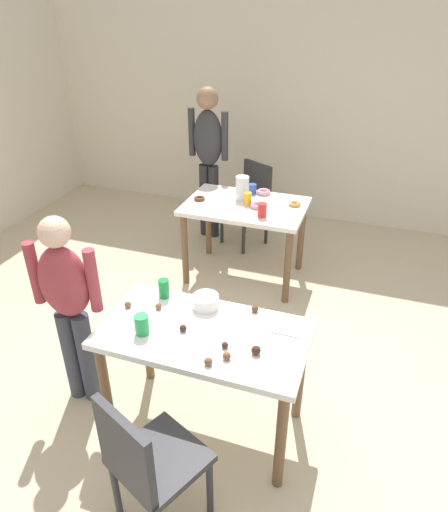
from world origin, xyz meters
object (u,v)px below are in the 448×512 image
person_girl_near (68,300)px  pitcher_far (242,188)px  dining_table_near (204,347)px  dining_table_far (245,216)px  mixing_bowl (206,301)px  chair_near_table (146,460)px  chair_far_table (250,199)px  person_adult_far (208,151)px  soda_can (164,289)px

person_girl_near → pitcher_far: (0.50, 1.95, 0.06)m
dining_table_near → pitcher_far: bearing=100.9°
dining_table_far → mixing_bowl: (0.23, -1.58, 0.15)m
mixing_bowl → pitcher_far: (-0.29, 1.69, 0.07)m
dining_table_near → mixing_bowl: mixing_bowl is taller
dining_table_near → dining_table_far: size_ratio=1.09×
chair_near_table → chair_far_table: 3.23m
pitcher_far → chair_far_table: bearing=98.8°
person_girl_near → mixing_bowl: 0.84m
person_girl_near → person_adult_far: size_ratio=0.83×
person_adult_far → pitcher_far: size_ratio=7.58×
chair_near_table → pitcher_far: 2.65m
soda_can → chair_far_table: bearing=92.6°
dining_table_near → soda_can: (-0.36, 0.24, 0.18)m
chair_near_table → pitcher_far: pitcher_far is taller
dining_table_far → pitcher_far: size_ratio=5.08×
person_girl_near → person_adult_far: person_adult_far is taller
chair_near_table → dining_table_far: bearing=96.3°
dining_table_far → chair_far_table: size_ratio=1.24×
chair_far_table → person_adult_far: 0.67m
dining_table_far → pitcher_far: (-0.07, 0.12, 0.22)m
chair_far_table → soda_can: (0.10, -2.27, 0.31)m
soda_can → person_girl_near: bearing=-151.8°
soda_can → dining_table_far: bearing=87.9°
dining_table_far → person_adult_far: 1.01m
chair_near_table → person_girl_near: person_girl_near is taller
dining_table_near → dining_table_far: (-0.30, 1.80, 0.00)m
pitcher_far → dining_table_far: bearing=-59.6°
dining_table_far → person_girl_near: person_girl_near is taller
person_girl_near → soda_can: bearing=28.2°
chair_near_table → mixing_bowl: size_ratio=5.36×
dining_table_near → mixing_bowl: bearing=108.3°
chair_near_table → pitcher_far: (-0.34, 2.60, 0.36)m
soda_can → chair_near_table: bearing=-70.4°
person_girl_near → person_adult_far: bearing=91.2°
person_adult_far → soda_can: person_adult_far is taller
dining_table_far → person_adult_far: person_adult_far is taller
dining_table_near → mixing_bowl: (-0.07, 0.22, 0.15)m
dining_table_far → pitcher_far: 0.26m
dining_table_far → mixing_bowl: bearing=-81.8°
dining_table_far → person_girl_near: bearing=-107.2°
chair_far_table → mixing_bowl: bearing=-80.4°
dining_table_near → person_girl_near: person_girl_near is taller
person_girl_near → pitcher_far: person_girl_near is taller
chair_far_table → dining_table_near: bearing=-79.6°
soda_can → mixing_bowl: bearing=-2.9°
soda_can → pitcher_far: 1.68m
person_adult_far → dining_table_near: bearing=-69.8°
chair_far_table → person_girl_near: bearing=-99.1°
chair_near_table → person_adult_far: bearing=105.7°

